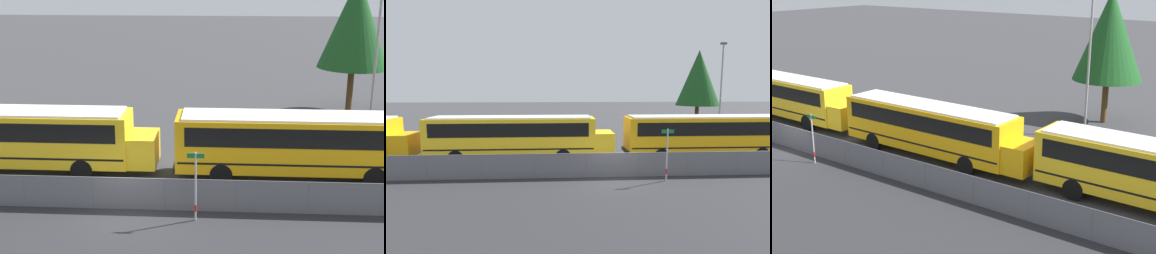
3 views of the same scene
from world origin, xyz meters
The scene contains 7 objects.
ground_plane centered at (0.00, 0.00, 0.00)m, with size 200.00×200.00×0.00m, color #38383A.
fence centered at (0.00, 0.00, 0.75)m, with size 94.53×0.07×1.47m.
school_bus_2 centered at (-6.19, 4.23, 1.95)m, with size 13.13×2.51×3.25m.
school_bus_3 centered at (7.82, 4.06, 1.95)m, with size 13.13×2.51×3.25m.
street_sign centered at (2.92, -0.89, 1.58)m, with size 0.70×0.09×2.98m.
light_pole centered at (13.53, 13.17, 5.31)m, with size 0.60×0.24×9.84m.
tree_1 centered at (13.10, 17.49, 6.42)m, with size 4.96×4.96×9.66m.
Camera 3 is at (27.49, -19.36, 10.96)m, focal length 50.00 mm.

